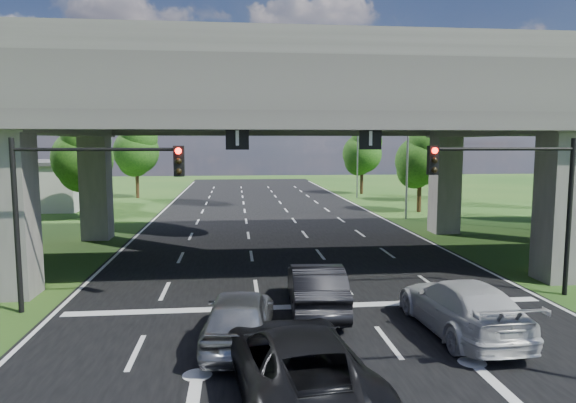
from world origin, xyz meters
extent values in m
plane|color=#204917|center=(0.00, 0.00, 0.00)|extent=(160.00, 160.00, 0.00)
cube|color=black|center=(0.00, 10.00, 0.01)|extent=(18.00, 120.00, 0.03)
cube|color=#3B3836|center=(0.00, 12.00, 8.00)|extent=(80.00, 15.00, 2.00)
cube|color=#5C5955|center=(0.00, 4.75, 9.50)|extent=(80.00, 0.50, 1.00)
cube|color=#5C5955|center=(0.00, 19.25, 9.50)|extent=(80.00, 0.50, 1.00)
cube|color=#5C5955|center=(-11.00, 6.00, 3.50)|extent=(1.60, 1.60, 7.00)
cube|color=#5C5955|center=(-11.00, 18.00, 3.50)|extent=(1.60, 1.60, 7.00)
cube|color=#5C5955|center=(11.00, 6.00, 3.50)|extent=(1.60, 1.60, 7.00)
cube|color=#5C5955|center=(11.00, 18.00, 3.50)|extent=(1.60, 1.60, 7.00)
cube|color=black|center=(-2.50, 5.00, 6.00)|extent=(0.85, 0.06, 0.85)
cube|color=black|center=(2.50, 5.00, 6.00)|extent=(0.85, 0.06, 0.85)
cylinder|color=black|center=(10.00, 4.00, 3.00)|extent=(0.18, 0.18, 6.00)
cylinder|color=black|center=(7.25, 4.00, 5.60)|extent=(5.50, 0.12, 0.12)
cube|color=black|center=(4.50, 3.82, 5.20)|extent=(0.35, 0.28, 1.05)
sphere|color=#FF0C05|center=(4.50, 3.66, 5.55)|extent=(0.22, 0.22, 0.22)
cylinder|color=black|center=(-10.00, 4.00, 3.00)|extent=(0.18, 0.18, 6.00)
cylinder|color=black|center=(-7.25, 4.00, 5.60)|extent=(5.50, 0.12, 0.12)
cube|color=black|center=(-4.50, 3.82, 5.20)|extent=(0.35, 0.28, 1.05)
sphere|color=#FF0C05|center=(-4.50, 3.66, 5.55)|extent=(0.22, 0.22, 0.22)
cylinder|color=gray|center=(10.50, 24.00, 5.00)|extent=(0.16, 0.16, 10.00)
cylinder|color=gray|center=(9.00, 24.00, 9.70)|extent=(3.00, 0.10, 0.10)
cube|color=gray|center=(7.50, 24.00, 9.60)|extent=(0.60, 0.25, 0.18)
cylinder|color=gray|center=(10.50, 40.00, 5.00)|extent=(0.16, 0.16, 10.00)
cylinder|color=gray|center=(9.00, 40.00, 9.70)|extent=(3.00, 0.10, 0.10)
cube|color=gray|center=(7.50, 40.00, 9.60)|extent=(0.60, 0.25, 0.18)
cylinder|color=black|center=(-14.00, 26.00, 1.65)|extent=(0.36, 0.36, 3.30)
sphere|color=#174512|center=(-14.00, 26.00, 4.65)|extent=(4.50, 4.50, 4.50)
sphere|color=#174512|center=(-13.60, 25.70, 6.00)|extent=(3.60, 3.60, 3.60)
sphere|color=#174512|center=(-14.30, 26.40, 3.75)|extent=(3.30, 3.30, 3.30)
cylinder|color=black|center=(-17.00, 34.00, 1.43)|extent=(0.36, 0.36, 2.86)
sphere|color=#174512|center=(-17.00, 34.00, 4.03)|extent=(3.90, 3.90, 3.90)
sphere|color=#174512|center=(-16.60, 33.70, 5.20)|extent=(3.12, 3.12, 3.12)
sphere|color=#174512|center=(-17.30, 34.40, 3.25)|extent=(2.86, 2.86, 2.86)
cylinder|color=black|center=(-13.00, 42.00, 1.76)|extent=(0.36, 0.36, 3.52)
sphere|color=#174512|center=(-13.00, 42.00, 4.96)|extent=(4.80, 4.80, 4.80)
sphere|color=#174512|center=(-12.60, 41.70, 6.40)|extent=(3.84, 3.84, 3.84)
sphere|color=#174512|center=(-13.30, 42.40, 4.00)|extent=(3.52, 3.52, 3.52)
cylinder|color=black|center=(13.00, 28.00, 1.54)|extent=(0.36, 0.36, 3.08)
sphere|color=#174512|center=(13.00, 28.00, 4.34)|extent=(4.20, 4.20, 4.20)
sphere|color=#174512|center=(13.40, 27.70, 5.60)|extent=(3.36, 3.36, 3.36)
sphere|color=#174512|center=(12.70, 28.40, 3.50)|extent=(3.08, 3.08, 3.08)
cylinder|color=black|center=(16.00, 36.00, 1.43)|extent=(0.36, 0.36, 2.86)
sphere|color=#174512|center=(16.00, 36.00, 4.03)|extent=(3.90, 3.90, 3.90)
sphere|color=#174512|center=(16.40, 35.70, 5.20)|extent=(3.12, 3.12, 3.12)
sphere|color=#174512|center=(15.70, 36.40, 3.25)|extent=(2.86, 2.86, 2.86)
cylinder|color=black|center=(12.00, 44.00, 1.65)|extent=(0.36, 0.36, 3.30)
sphere|color=#174512|center=(12.00, 44.00, 4.65)|extent=(4.50, 4.50, 4.50)
sphere|color=#174512|center=(12.40, 43.70, 6.00)|extent=(3.60, 3.60, 3.60)
sphere|color=#174512|center=(11.70, 44.40, 3.75)|extent=(3.30, 3.30, 3.30)
imported|color=gray|center=(-2.52, 0.27, 0.85)|extent=(2.38, 4.95, 1.63)
imported|color=black|center=(0.14, 3.00, 0.86)|extent=(2.06, 5.16, 1.67)
imported|color=silver|center=(4.23, 0.51, 0.85)|extent=(2.53, 5.74, 1.64)
imported|color=black|center=(-1.25, -3.02, 0.87)|extent=(3.50, 6.36, 1.69)
camera|label=1|loc=(-2.60, -14.04, 5.79)|focal=32.00mm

